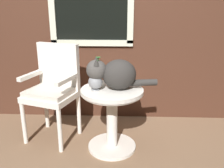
% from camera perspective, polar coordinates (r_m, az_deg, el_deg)
% --- Properties ---
extents(ground_plane, '(6.00, 6.00, 0.00)m').
position_cam_1_polar(ground_plane, '(2.50, -1.99, -15.48)').
color(ground_plane, '#7F6047').
extents(back_wall, '(4.00, 0.07, 2.60)m').
position_cam_1_polar(back_wall, '(2.91, -1.15, 16.55)').
color(back_wall, '#47281C').
rests_on(back_wall, ground_plane).
extents(wicker_side_table, '(0.60, 0.60, 0.63)m').
position_cam_1_polar(wicker_side_table, '(2.36, 0.00, -5.89)').
color(wicker_side_table, silver).
rests_on(wicker_side_table, ground_plane).
extents(wicker_chair, '(0.59, 0.56, 1.01)m').
position_cam_1_polar(wicker_chair, '(2.61, -13.59, -0.43)').
color(wicker_chair, silver).
rests_on(wicker_chair, ground_plane).
extents(cat, '(0.66, 0.32, 0.31)m').
position_cam_1_polar(cat, '(2.24, 0.74, 2.44)').
color(cat, '#33302D').
rests_on(cat, wicker_side_table).
extents(pewter_vase_with_ivy, '(0.13, 0.13, 0.32)m').
position_cam_1_polar(pewter_vase_with_ivy, '(2.24, -3.90, 0.91)').
color(pewter_vase_with_ivy, gray).
rests_on(pewter_vase_with_ivy, wicker_side_table).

